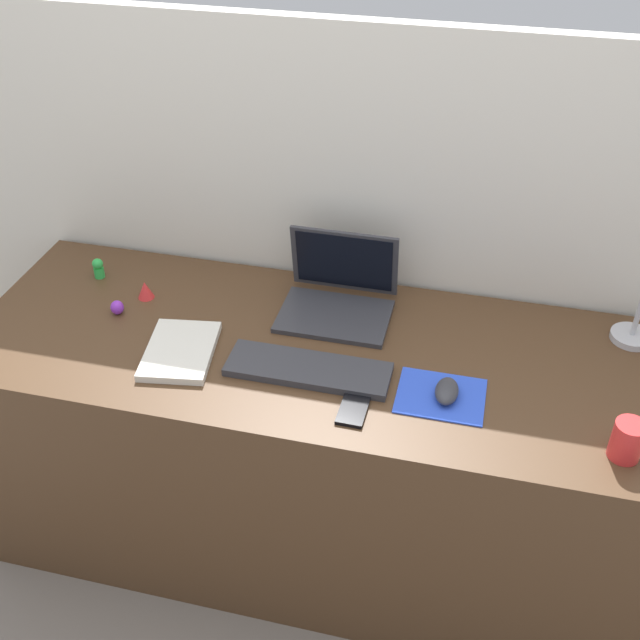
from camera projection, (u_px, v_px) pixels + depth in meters
The scene contains 13 objects.
ground_plane at pixel (319, 531), 2.44m from camera, with size 6.00×6.00×0.00m, color slate.
back_wall at pixel (349, 273), 2.31m from camera, with size 3.07×0.05×1.47m, color silver.
desk at pixel (318, 448), 2.22m from camera, with size 1.87×0.68×0.74m, color #4C331E.
laptop at pixel (339, 291), 2.12m from camera, with size 0.30×0.25×0.21m.
keyboard at pixel (309, 369), 1.92m from camera, with size 0.41×0.13×0.02m, color #333338.
mousepad at pixel (441, 396), 1.85m from camera, with size 0.21×0.17×0.00m, color blue.
mouse at pixel (447, 391), 1.84m from camera, with size 0.06×0.10×0.03m, color #333338.
cell_phone at pixel (354, 407), 1.81m from camera, with size 0.06×0.13×0.01m, color black.
notebook_pad at pixel (180, 351), 1.98m from camera, with size 0.17×0.24×0.02m, color silver.
coffee_mug at pixel (627, 440), 1.67m from camera, with size 0.07×0.07×0.09m, color red.
toy_figurine_purple at pixel (117, 307), 2.12m from camera, with size 0.04×0.04×0.04m, color purple.
toy_figurine_green at pixel (98, 268), 2.26m from camera, with size 0.03×0.03×0.06m.
toy_figurine_red at pixel (145, 290), 2.18m from camera, with size 0.05×0.05×0.05m, color red.
Camera 1 is at (0.38, -1.53, 1.98)m, focal length 43.29 mm.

